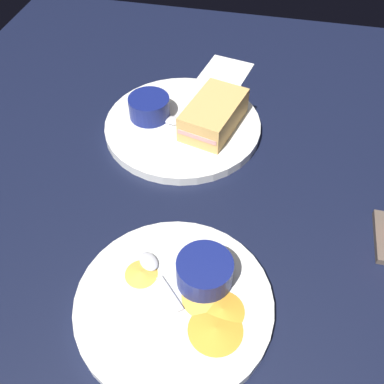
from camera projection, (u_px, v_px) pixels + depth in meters
ground_plane at (202, 177)px, 73.31cm from camera, size 110.00×110.00×3.00cm
plate_sandwich_main at (183, 126)px, 78.44cm from camera, size 27.50×27.50×1.60cm
sandwich_half_near at (213, 114)px, 75.52cm from camera, size 14.58×10.60×4.80cm
ramekin_dark_sauce at (149, 106)px, 77.58cm from camera, size 7.25×7.25×3.79cm
spoon_by_dark_ramekin at (179, 122)px, 77.28cm from camera, size 3.49×9.95×0.80cm
plate_chips_companion at (174, 304)px, 55.41cm from camera, size 24.94×24.94×1.60cm
ramekin_light_gravy at (205, 271)px, 55.27cm from camera, size 7.19×7.19×3.80cm
spoon_by_gravy_ramekin at (153, 269)px, 57.45cm from camera, size 8.06×7.99×0.80cm
plantain_chip_scatter at (203, 306)px, 53.98cm from camera, size 12.99×18.36×0.60cm
paper_napkin_folded at (225, 73)px, 90.70cm from camera, size 12.58×11.01×0.40cm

